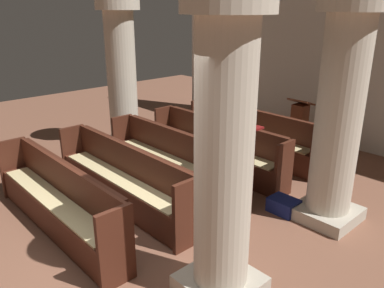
{
  "coord_description": "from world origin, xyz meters",
  "views": [
    {
      "loc": [
        3.46,
        -1.83,
        2.88
      ],
      "look_at": [
        -0.92,
        2.23,
        0.75
      ],
      "focal_mm": 36.11,
      "sensor_mm": 36.0,
      "label": 1
    }
  ],
  "objects_px": {
    "pew_row_0": "(251,133)",
    "hymn_book": "(257,128)",
    "pillar_far_side": "(121,71)",
    "lectern": "(299,127)",
    "pew_row_2": "(174,159)",
    "pillar_aisle_side": "(340,109)",
    "pew_row_4": "(57,198)",
    "pew_row_3": "(122,176)",
    "kneeler_box_navy": "(284,206)",
    "pillar_aisle_rear": "(224,149)",
    "pew_row_1": "(216,145)"
  },
  "relations": [
    {
      "from": "pillar_aisle_side",
      "to": "pew_row_0",
      "type": "bearing_deg",
      "value": 153.98
    },
    {
      "from": "pew_row_1",
      "to": "kneeler_box_navy",
      "type": "relative_size",
      "value": 7.27
    },
    {
      "from": "pew_row_1",
      "to": "kneeler_box_navy",
      "type": "xyz_separation_m",
      "value": [
        1.79,
        -0.41,
        -0.38
      ]
    },
    {
      "from": "pew_row_0",
      "to": "pew_row_2",
      "type": "xyz_separation_m",
      "value": [
        0.0,
        -2.03,
        0.0
      ]
    },
    {
      "from": "pew_row_4",
      "to": "pillar_aisle_rear",
      "type": "relative_size",
      "value": 0.97
    },
    {
      "from": "lectern",
      "to": "pew_row_3",
      "type": "bearing_deg",
      "value": -94.83
    },
    {
      "from": "kneeler_box_navy",
      "to": "lectern",
      "type": "bearing_deg",
      "value": 119.01
    },
    {
      "from": "pew_row_2",
      "to": "pew_row_4",
      "type": "xyz_separation_m",
      "value": [
        0.0,
        -2.03,
        0.0
      ]
    },
    {
      "from": "lectern",
      "to": "hymn_book",
      "type": "height_order",
      "value": "lectern"
    },
    {
      "from": "pew_row_2",
      "to": "pillar_aisle_side",
      "type": "relative_size",
      "value": 0.97
    },
    {
      "from": "pew_row_4",
      "to": "pillar_aisle_rear",
      "type": "distance_m",
      "value": 2.67
    },
    {
      "from": "pew_row_0",
      "to": "hymn_book",
      "type": "distance_m",
      "value": 1.21
    },
    {
      "from": "pew_row_0",
      "to": "pillar_aisle_rear",
      "type": "height_order",
      "value": "pillar_aisle_rear"
    },
    {
      "from": "pew_row_2",
      "to": "pillar_aisle_side",
      "type": "distance_m",
      "value": 2.73
    },
    {
      "from": "hymn_book",
      "to": "pew_row_2",
      "type": "bearing_deg",
      "value": -122.28
    },
    {
      "from": "pew_row_3",
      "to": "pillar_aisle_rear",
      "type": "bearing_deg",
      "value": -7.27
    },
    {
      "from": "pew_row_4",
      "to": "pillar_aisle_rear",
      "type": "xyz_separation_m",
      "value": [
        2.31,
        0.72,
        1.14
      ]
    },
    {
      "from": "pew_row_4",
      "to": "hymn_book",
      "type": "bearing_deg",
      "value": 76.77
    },
    {
      "from": "pew_row_2",
      "to": "kneeler_box_navy",
      "type": "bearing_deg",
      "value": 18.75
    },
    {
      "from": "pew_row_4",
      "to": "pillar_aisle_side",
      "type": "distance_m",
      "value": 3.91
    },
    {
      "from": "pillar_aisle_rear",
      "to": "hymn_book",
      "type": "bearing_deg",
      "value": 121.63
    },
    {
      "from": "pew_row_2",
      "to": "pillar_far_side",
      "type": "xyz_separation_m",
      "value": [
        -2.26,
        0.53,
        1.14
      ]
    },
    {
      "from": "pew_row_4",
      "to": "pillar_aisle_side",
      "type": "bearing_deg",
      "value": 51.82
    },
    {
      "from": "pillar_aisle_side",
      "to": "kneeler_box_navy",
      "type": "height_order",
      "value": "pillar_aisle_side"
    },
    {
      "from": "pillar_far_side",
      "to": "lectern",
      "type": "bearing_deg",
      "value": 45.55
    },
    {
      "from": "pew_row_0",
      "to": "pew_row_4",
      "type": "relative_size",
      "value": 1.0
    },
    {
      "from": "pillar_aisle_side",
      "to": "hymn_book",
      "type": "distance_m",
      "value": 1.72
    },
    {
      "from": "pew_row_1",
      "to": "hymn_book",
      "type": "height_order",
      "value": "hymn_book"
    },
    {
      "from": "pew_row_3",
      "to": "lectern",
      "type": "xyz_separation_m",
      "value": [
        0.36,
        4.21,
        -0.04
      ]
    },
    {
      "from": "lectern",
      "to": "pillar_aisle_side",
      "type": "bearing_deg",
      "value": -49.49
    },
    {
      "from": "pillar_aisle_side",
      "to": "hymn_book",
      "type": "bearing_deg",
      "value": 169.06
    },
    {
      "from": "pillar_aisle_side",
      "to": "pew_row_2",
      "type": "bearing_deg",
      "value": -158.61
    },
    {
      "from": "pew_row_4",
      "to": "pew_row_3",
      "type": "bearing_deg",
      "value": 90.0
    },
    {
      "from": "pew_row_2",
      "to": "pew_row_4",
      "type": "bearing_deg",
      "value": -90.0
    },
    {
      "from": "pew_row_3",
      "to": "pillar_far_side",
      "type": "xyz_separation_m",
      "value": [
        -2.26,
        1.54,
        1.14
      ]
    },
    {
      "from": "pew_row_3",
      "to": "pillar_aisle_side",
      "type": "xyz_separation_m",
      "value": [
        2.31,
        1.92,
        1.14
      ]
    },
    {
      "from": "pillar_far_side",
      "to": "hymn_book",
      "type": "distance_m",
      "value": 3.17
    },
    {
      "from": "pew_row_2",
      "to": "pillar_far_side",
      "type": "relative_size",
      "value": 0.97
    },
    {
      "from": "hymn_book",
      "to": "kneeler_box_navy",
      "type": "height_order",
      "value": "hymn_book"
    },
    {
      "from": "pew_row_0",
      "to": "hymn_book",
      "type": "relative_size",
      "value": 14.08
    },
    {
      "from": "pew_row_0",
      "to": "pillar_far_side",
      "type": "relative_size",
      "value": 0.97
    },
    {
      "from": "pillar_aisle_side",
      "to": "kneeler_box_navy",
      "type": "bearing_deg",
      "value": -150.27
    },
    {
      "from": "pew_row_0",
      "to": "pew_row_2",
      "type": "relative_size",
      "value": 1.0
    },
    {
      "from": "hymn_book",
      "to": "pillar_aisle_rear",
      "type": "bearing_deg",
      "value": -58.37
    },
    {
      "from": "pillar_far_side",
      "to": "pew_row_3",
      "type": "bearing_deg",
      "value": -34.31
    },
    {
      "from": "pew_row_1",
      "to": "pew_row_3",
      "type": "height_order",
      "value": "same"
    },
    {
      "from": "pew_row_0",
      "to": "pillar_far_side",
      "type": "bearing_deg",
      "value": -146.31
    },
    {
      "from": "pew_row_4",
      "to": "pillar_far_side",
      "type": "relative_size",
      "value": 0.97
    },
    {
      "from": "pew_row_0",
      "to": "pew_row_1",
      "type": "bearing_deg",
      "value": -90.0
    },
    {
      "from": "pillar_aisle_side",
      "to": "pillar_aisle_rear",
      "type": "bearing_deg",
      "value": -90.0
    }
  ]
}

